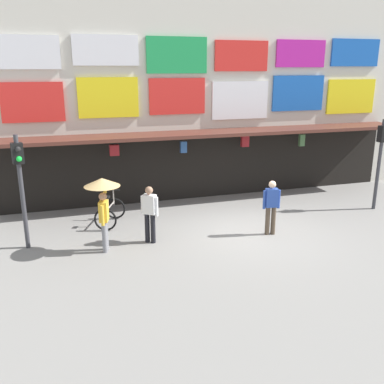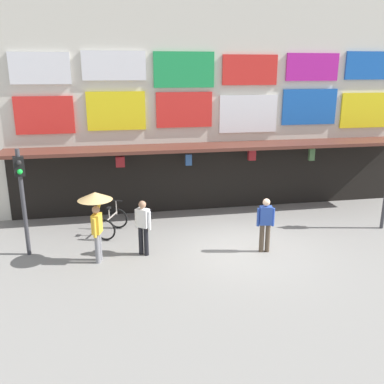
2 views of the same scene
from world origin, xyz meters
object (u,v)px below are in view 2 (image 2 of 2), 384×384
(traffic_light_near, at_px, (21,186))
(bicycle_parked, at_px, (112,223))
(pedestrian_in_purple, at_px, (265,222))
(pedestrian_with_umbrella, at_px, (96,207))
(pedestrian_in_black, at_px, (143,223))

(traffic_light_near, xyz_separation_m, bicycle_parked, (2.44, 1.19, -1.75))
(traffic_light_near, height_order, pedestrian_in_purple, traffic_light_near)
(traffic_light_near, bearing_deg, pedestrian_with_umbrella, -22.70)
(traffic_light_near, height_order, bicycle_parked, traffic_light_near)
(bicycle_parked, height_order, pedestrian_with_umbrella, pedestrian_with_umbrella)
(pedestrian_in_black, xyz_separation_m, pedestrian_with_umbrella, (-1.32, -0.25, 0.66))
(pedestrian_in_black, relative_size, pedestrian_with_umbrella, 0.81)
(traffic_light_near, xyz_separation_m, pedestrian_with_umbrella, (2.07, -0.87, -0.50))
(traffic_light_near, xyz_separation_m, pedestrian_in_black, (3.39, -0.62, -1.16))
(bicycle_parked, height_order, pedestrian_in_purple, pedestrian_in_purple)
(traffic_light_near, distance_m, pedestrian_in_black, 3.63)
(traffic_light_near, xyz_separation_m, pedestrian_in_purple, (6.97, -1.10, -1.19))
(pedestrian_in_black, bearing_deg, traffic_light_near, 169.68)
(pedestrian_in_black, bearing_deg, pedestrian_with_umbrella, -169.28)
(pedestrian_with_umbrella, bearing_deg, pedestrian_in_purple, -2.70)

